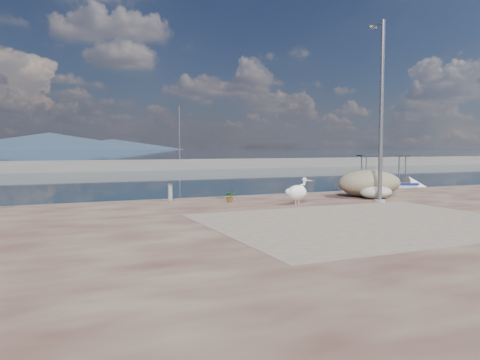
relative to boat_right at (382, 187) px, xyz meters
name	(u,v)px	position (x,y,z in m)	size (l,w,h in m)	color
ground	(285,225)	(-11.70, -8.88, -0.20)	(1400.00, 1400.00, 0.00)	#162635
quay	(417,256)	(-11.70, -14.88, 0.05)	(44.00, 22.00, 0.50)	#45211E
quay_patch	(366,222)	(-10.70, -11.88, 0.31)	(9.00, 7.00, 0.01)	gray
breakwater	(111,166)	(-11.71, 31.12, 0.41)	(120.00, 2.20, 7.50)	gray
mountains	(45,142)	(-7.31, 641.12, 9.31)	(370.00, 280.00, 22.00)	#28384C
boat_right	(382,187)	(0.00, 0.00, 0.00)	(5.49, 3.87, 2.54)	white
pelican	(298,192)	(-10.43, -7.54, 0.78)	(1.07, 0.68, 1.01)	tan
lamp_post	(381,117)	(-7.09, -8.15, 3.60)	(0.44, 0.96, 7.00)	gray
bollard_near	(170,191)	(-14.43, -4.28, 0.67)	(0.23, 0.23, 0.69)	gray
potted_plant	(230,196)	(-12.47, -5.85, 0.55)	(0.44, 0.38, 0.49)	#33722D
net_pile_d	(376,192)	(-6.40, -7.14, 0.57)	(1.43, 1.08, 0.54)	beige
net_pile_c	(369,183)	(-6.07, -6.28, 0.88)	(2.95, 2.11, 1.16)	tan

